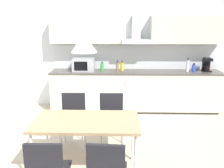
{
  "coord_description": "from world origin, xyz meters",
  "views": [
    {
      "loc": [
        0.23,
        -3.37,
        2.03
      ],
      "look_at": [
        0.14,
        0.62,
        1.0
      ],
      "focal_mm": 40.0,
      "sensor_mm": 36.0,
      "label": 1
    }
  ],
  "objects": [
    {
      "name": "ground_plane",
      "position": [
        0.0,
        0.0,
        -0.01
      ],
      "size": [
        8.27,
        7.23,
        0.02
      ],
      "primitive_type": "cube",
      "color": "beige"
    },
    {
      "name": "microwave",
      "position": [
        -0.54,
        2.11,
        1.06
      ],
      "size": [
        0.48,
        0.35,
        0.28
      ],
      "color": "#ADADB2",
      "rests_on": "kitchen_counter"
    },
    {
      "name": "chair_far_right",
      "position": [
        0.13,
        0.41,
        0.53
      ],
      "size": [
        0.4,
        0.4,
        0.87
      ],
      "color": "black",
      "rests_on": "ground_plane"
    },
    {
      "name": "bottle_yellow",
      "position": [
        0.33,
        2.16,
        1.01
      ],
      "size": [
        0.08,
        0.08,
        0.23
      ],
      "color": "yellow",
      "rests_on": "kitchen_counter"
    },
    {
      "name": "coffee_maker",
      "position": [
        2.2,
        2.14,
        1.07
      ],
      "size": [
        0.18,
        0.19,
        0.3
      ],
      "color": "black",
      "rests_on": "kitchen_counter"
    },
    {
      "name": "bottle_green",
      "position": [
        -0.13,
        2.15,
        1.0
      ],
      "size": [
        0.08,
        0.08,
        0.2
      ],
      "color": "green",
      "rests_on": "kitchen_counter"
    },
    {
      "name": "wall_back",
      "position": [
        0.0,
        2.46,
        1.42
      ],
      "size": [
        6.62,
        0.1,
        2.84
      ],
      "primitive_type": "cube",
      "color": "silver",
      "rests_on": "ground_plane"
    },
    {
      "name": "pendant_lamp",
      "position": [
        -0.18,
        -0.35,
        1.76
      ],
      "size": [
        0.32,
        0.32,
        0.22
      ],
      "primitive_type": "cone",
      "color": "silver"
    },
    {
      "name": "bottle_brown",
      "position": [
        0.22,
        2.08,
        1.02
      ],
      "size": [
        0.06,
        0.06,
        0.24
      ],
      "color": "brown",
      "rests_on": "kitchen_counter"
    },
    {
      "name": "backsplash_tile",
      "position": [
        0.63,
        2.4,
        1.19
      ],
      "size": [
        3.78,
        0.02,
        0.55
      ],
      "primitive_type": "cube",
      "color": "silver",
      "rests_on": "kitchen_counter"
    },
    {
      "name": "upper_wall_cabinets",
      "position": [
        0.63,
        2.24,
        1.81
      ],
      "size": [
        3.78,
        0.4,
        0.6
      ],
      "color": "beige"
    },
    {
      "name": "dining_table",
      "position": [
        -0.18,
        -0.35,
        0.71
      ],
      "size": [
        1.38,
        0.76,
        0.76
      ],
      "color": "tan",
      "rests_on": "ground_plane"
    },
    {
      "name": "bottle_blue",
      "position": [
        1.91,
        2.1,
        1.0
      ],
      "size": [
        0.08,
        0.08,
        0.19
      ],
      "color": "blue",
      "rests_on": "kitchen_counter"
    },
    {
      "name": "chair_far_left",
      "position": [
        -0.49,
        0.41,
        0.53
      ],
      "size": [
        0.41,
        0.41,
        0.87
      ],
      "color": "black",
      "rests_on": "ground_plane"
    },
    {
      "name": "bottle_white",
      "position": [
        1.77,
        2.08,
        1.05
      ],
      "size": [
        0.06,
        0.06,
        0.31
      ],
      "color": "white",
      "rests_on": "kitchen_counter"
    },
    {
      "name": "kitchen_counter",
      "position": [
        0.63,
        2.11,
        0.46
      ],
      "size": [
        3.8,
        0.62,
        0.92
      ],
      "color": "#333333",
      "rests_on": "ground_plane"
    }
  ]
}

